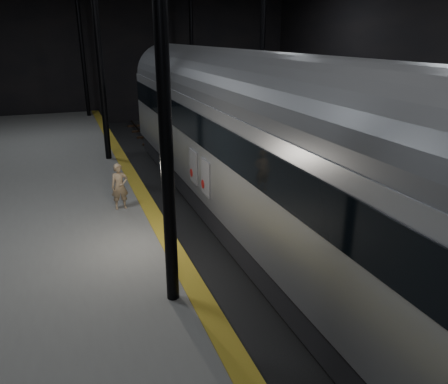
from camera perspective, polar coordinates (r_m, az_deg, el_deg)
ground at (r=14.65m, az=4.21°, el=-5.84°), size 44.00×44.00×0.00m
platform_left at (r=13.45m, az=-26.60°, el=-8.16°), size 9.00×43.80×1.00m
platform_right at (r=18.67m, az=25.71°, el=-0.40°), size 9.00×43.80×1.00m
tactile_strip at (r=13.30m, az=-8.57°, el=-4.01°), size 0.50×43.80×0.01m
track at (r=14.62m, az=4.21°, el=-5.60°), size 2.40×43.00×0.24m
train at (r=14.94m, az=2.07°, el=7.82°), size 3.23×21.63×5.78m
woman at (r=14.39m, az=-13.47°, el=0.71°), size 0.56×0.38×1.50m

